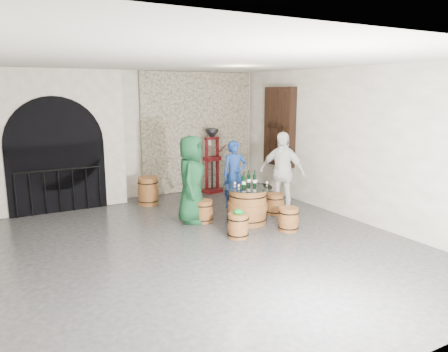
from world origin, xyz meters
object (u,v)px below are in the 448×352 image
wine_bottle_right (249,179)px  barrel_table (248,205)px  barrel_stool_left (204,211)px  wine_bottle_left (244,181)px  barrel_stool_far (238,201)px  side_barrel (148,191)px  barrel_stool_near_right (289,219)px  wine_bottle_center (255,180)px  person_white (282,173)px  corking_press (212,156)px  barrel_stool_right (275,204)px  barrel_stool_near_left (238,226)px  person_green (191,179)px  person_blue (235,174)px

wine_bottle_right → barrel_table: bearing=-129.9°
barrel_stool_left → wine_bottle_left: wine_bottle_left is taller
barrel_stool_far → side_barrel: side_barrel is taller
barrel_stool_near_right → wine_bottle_center: wine_bottle_center is taller
wine_bottle_right → person_white: bearing=11.8°
barrel_stool_near_right → side_barrel: size_ratio=0.69×
barrel_stool_far → corking_press: bearing=79.9°
barrel_stool_right → wine_bottle_center: 1.01m
barrel_stool_near_right → barrel_stool_right: bearing=67.9°
side_barrel → wine_bottle_right: bearing=-58.6°
barrel_stool_near_left → wine_bottle_center: 1.24m
barrel_stool_far → corking_press: (0.34, 1.89, 0.77)m
barrel_stool_near_right → person_green: bearing=134.5°
wine_bottle_left → person_blue: bearing=67.6°
person_blue → side_barrel: bearing=159.3°
barrel_stool_near_right → barrel_stool_near_left: same height
person_green → barrel_stool_far: bearing=-44.7°
person_white → wine_bottle_center: person_white is taller
barrel_stool_near_left → side_barrel: bearing=102.5°
wine_bottle_left → wine_bottle_right: bearing=32.6°
barrel_table → corking_press: (0.62, 2.77, 0.62)m
barrel_table → barrel_stool_far: 0.93m
wine_bottle_center → side_barrel: wine_bottle_center is taller
corking_press → wine_bottle_center: bearing=-110.2°
wine_bottle_center → barrel_table: bearing=-179.4°
side_barrel → corking_press: size_ratio=0.39×
barrel_stool_left → side_barrel: size_ratio=0.69×
person_green → person_blue: person_green is taller
barrel_stool_far → barrel_stool_near_right: (0.17, -1.67, 0.00)m
barrel_table → wine_bottle_center: 0.55m
barrel_stool_far → person_white: size_ratio=0.25×
barrel_stool_left → wine_bottle_center: bearing=-28.6°
person_green → side_barrel: person_green is taller
person_white → wine_bottle_right: 1.03m
barrel_stool_left → person_green: 0.72m
barrel_stool_far → barrel_stool_right: same height
barrel_table → person_green: person_green is taller
barrel_stool_far → corking_press: corking_press is taller
barrel_stool_left → barrel_stool_right: (1.65, -0.26, 0.00)m
barrel_stool_right → wine_bottle_right: wine_bottle_right is taller
barrel_stool_right → side_barrel: side_barrel is taller
barrel_stool_near_left → person_blue: (1.01, 1.85, 0.56)m
barrel_table → barrel_stool_left: bearing=146.2°
corking_press → barrel_stool_right: bearing=-94.9°
wine_bottle_center → side_barrel: bearing=121.6°
barrel_stool_far → corking_press: size_ratio=0.27×
person_white → person_green: bearing=-128.6°
person_green → wine_bottle_right: person_green is taller
barrel_stool_far → person_green: person_green is taller
barrel_stool_far → wine_bottle_left: bearing=-113.9°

